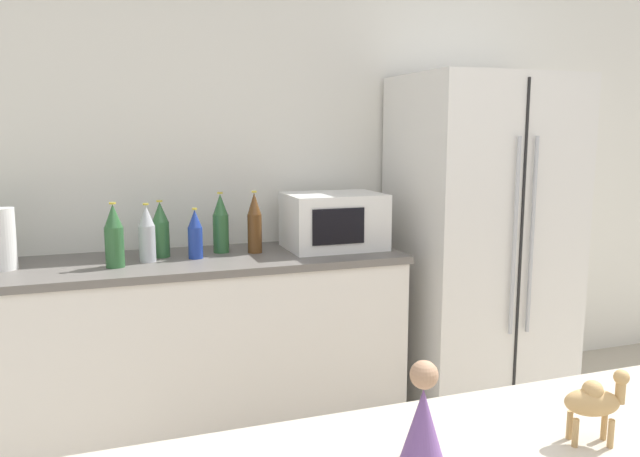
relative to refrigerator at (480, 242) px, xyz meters
name	(u,v)px	position (x,y,z in m)	size (l,w,h in m)	color
wall_back	(259,169)	(-1.13, 0.40, 0.40)	(8.00, 0.06, 2.55)	silver
back_counter	(179,349)	(-1.61, 0.07, -0.44)	(2.16, 0.63, 0.88)	silver
refrigerator	(480,242)	(0.00, 0.00, 0.00)	(0.85, 0.72, 1.76)	silver
paper_towel_roll	(2,239)	(-2.33, 0.08, 0.14)	(0.11, 0.11, 0.27)	white
microwave	(334,221)	(-0.82, 0.08, 0.14)	(0.48, 0.37, 0.28)	white
back_bottle_0	(221,224)	(-1.38, 0.16, 0.14)	(0.08, 0.08, 0.30)	#2D6033
back_bottle_1	(255,223)	(-1.22, 0.10, 0.15)	(0.07, 0.07, 0.30)	brown
back_bottle_2	(114,236)	(-1.88, -0.02, 0.14)	(0.08, 0.08, 0.29)	#2D6033
back_bottle_3	(147,234)	(-1.74, 0.05, 0.13)	(0.07, 0.07, 0.27)	#B2B7BC
back_bottle_4	(161,230)	(-1.67, 0.14, 0.13)	(0.08, 0.08, 0.27)	#2D6033
back_bottle_5	(195,235)	(-1.52, 0.05, 0.12)	(0.07, 0.07, 0.24)	navy
camel_figurine	(595,401)	(-1.13, -2.05, 0.13)	(0.11, 0.08, 0.14)	tan
wise_man_figurine_crimson	(423,418)	(-1.44, -2.00, 0.13)	(0.07, 0.07, 0.17)	#6B4784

